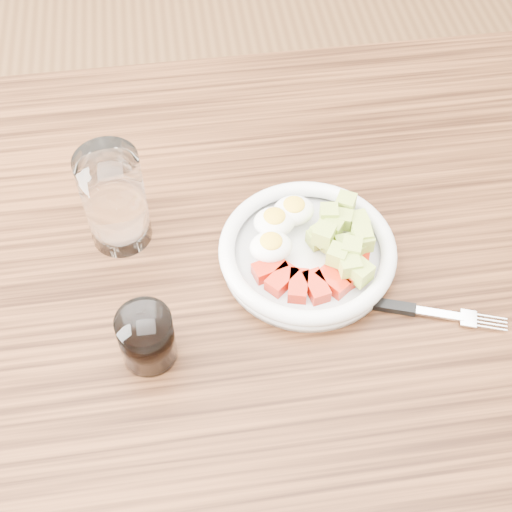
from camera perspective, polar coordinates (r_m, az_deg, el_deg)
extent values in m
plane|color=brown|center=(1.60, 0.42, -17.68)|extent=(4.00, 4.00, 0.00)
cube|color=#562F17|center=(0.93, 0.70, -2.27)|extent=(1.50, 0.90, 0.04)
cylinder|color=white|center=(0.93, 4.09, -0.09)|extent=(0.22, 0.22, 0.01)
torus|color=white|center=(0.91, 4.15, 0.54)|extent=(0.23, 0.23, 0.02)
cube|color=#B51D0B|center=(0.89, 1.10, -1.06)|extent=(0.05, 0.03, 0.02)
cube|color=#B51D0B|center=(0.88, 2.08, -1.90)|extent=(0.05, 0.05, 0.02)
cube|color=#B51D0B|center=(0.88, 3.39, -2.39)|extent=(0.03, 0.05, 0.02)
cube|color=#B51D0B|center=(0.88, 4.83, -2.45)|extent=(0.03, 0.05, 0.02)
cube|color=#B51D0B|center=(0.89, 6.14, -2.06)|extent=(0.04, 0.05, 0.02)
cube|color=#B51D0B|center=(0.90, 7.14, -1.30)|extent=(0.04, 0.05, 0.02)
cube|color=#B51D0B|center=(0.91, 7.67, -0.30)|extent=(0.05, 0.04, 0.02)
ellipsoid|color=white|center=(0.92, 1.48, 2.74)|extent=(0.05, 0.05, 0.03)
ellipsoid|color=yellow|center=(0.92, 1.49, 3.22)|extent=(0.03, 0.03, 0.01)
ellipsoid|color=white|center=(0.94, 3.04, 3.66)|extent=(0.05, 0.05, 0.03)
ellipsoid|color=yellow|center=(0.93, 3.07, 4.13)|extent=(0.03, 0.03, 0.01)
ellipsoid|color=white|center=(0.90, 1.21, 0.73)|extent=(0.05, 0.05, 0.03)
ellipsoid|color=yellow|center=(0.89, 1.22, 1.20)|extent=(0.03, 0.03, 0.01)
cube|color=#B1C14A|center=(0.88, 6.55, 0.06)|extent=(0.03, 0.03, 0.02)
cube|color=#B1C14A|center=(0.91, 5.30, 1.75)|extent=(0.03, 0.03, 0.02)
cube|color=#B1C14A|center=(0.93, 7.02, 2.93)|extent=(0.03, 0.03, 0.02)
cube|color=#B1C14A|center=(0.90, 5.46, 1.71)|extent=(0.03, 0.03, 0.02)
cube|color=#B1C14A|center=(0.90, 8.48, 1.60)|extent=(0.02, 0.02, 0.02)
cube|color=#B1C14A|center=(0.89, 7.64, 0.56)|extent=(0.03, 0.03, 0.02)
cube|color=#B1C14A|center=(0.90, 7.91, 0.57)|extent=(0.03, 0.03, 0.02)
cube|color=#B1C14A|center=(0.88, 7.49, -0.76)|extent=(0.03, 0.03, 0.02)
cube|color=#B1C14A|center=(0.92, 4.88, 1.42)|extent=(0.03, 0.03, 0.02)
cube|color=#B1C14A|center=(0.90, 8.51, 1.22)|extent=(0.03, 0.03, 0.02)
cube|color=#B1C14A|center=(0.92, 5.86, 3.35)|extent=(0.03, 0.03, 0.02)
cube|color=#B1C14A|center=(0.92, 6.17, 2.31)|extent=(0.03, 0.03, 0.02)
cube|color=#B1C14A|center=(0.88, 8.37, -1.32)|extent=(0.03, 0.03, 0.02)
cube|color=#B1C14A|center=(0.94, 7.19, 4.20)|extent=(0.03, 0.03, 0.02)
cube|color=#B1C14A|center=(0.89, 7.24, 0.11)|extent=(0.03, 0.03, 0.02)
cube|color=#B1C14A|center=(0.93, 8.17, 2.68)|extent=(0.03, 0.03, 0.02)
cube|color=#B1C14A|center=(0.91, 6.11, 0.86)|extent=(0.03, 0.03, 0.02)
cube|color=#B1C14A|center=(0.94, 6.22, 3.15)|extent=(0.03, 0.03, 0.02)
cube|color=#B1C14A|center=(0.91, 7.08, 0.84)|extent=(0.02, 0.02, 0.02)
cube|color=black|center=(0.90, 9.43, -3.78)|extent=(0.10, 0.05, 0.01)
cube|color=silver|center=(0.90, 14.50, -4.52)|extent=(0.06, 0.03, 0.00)
cube|color=silver|center=(0.91, 16.63, -4.81)|extent=(0.03, 0.03, 0.00)
cylinder|color=silver|center=(0.91, 18.34, -5.48)|extent=(0.04, 0.01, 0.00)
cylinder|color=silver|center=(0.91, 18.34, -5.20)|extent=(0.04, 0.01, 0.00)
cylinder|color=silver|center=(0.92, 18.34, -4.92)|extent=(0.04, 0.01, 0.00)
cylinder|color=silver|center=(0.92, 18.34, -4.64)|extent=(0.04, 0.01, 0.00)
cylinder|color=white|center=(0.92, -11.27, 4.48)|extent=(0.08, 0.08, 0.14)
cylinder|color=white|center=(0.83, -8.74, -6.47)|extent=(0.06, 0.06, 0.07)
cylinder|color=black|center=(0.83, -8.73, -6.53)|extent=(0.06, 0.06, 0.06)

